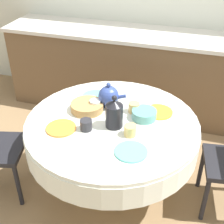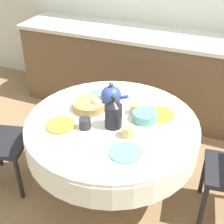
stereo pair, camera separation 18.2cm
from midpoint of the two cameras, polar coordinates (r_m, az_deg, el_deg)
The scene contains 15 objects.
ground_plane at distance 2.79m, azimuth 1.93°, elevation -14.19°, with size 12.00×12.00×0.00m, color #8E704C.
kitchen_counter at distance 3.60m, azimuth 9.99°, elevation 6.59°, with size 3.24×0.64×0.95m.
dining_table at distance 2.38m, azimuth 2.20°, elevation -4.17°, with size 1.30×1.30×0.73m.
plate_near_left at distance 2.27m, azimuth -7.11°, elevation -2.47°, with size 0.22×0.22×0.01m, color orange.
cup_near_left at distance 2.21m, azimuth -2.62°, elevation -2.16°, with size 0.09×0.09×0.08m, color #28282D.
plate_near_right at distance 2.02m, azimuth 5.14°, elevation -7.50°, with size 0.22×0.22×0.01m, color #60BCB7.
cup_near_right at distance 2.14m, azimuth 5.35°, elevation -3.61°, with size 0.09×0.09×0.08m, color #DBB766.
plate_far_left at distance 2.61m, azimuth -0.30°, elevation 2.94°, with size 0.22×0.22×0.01m, color #60BCB7.
cup_far_left at distance 2.43m, azimuth -0.53°, elevation 1.42°, with size 0.09×0.09×0.08m, color white.
plate_far_right at distance 2.41m, azimuth 10.99°, elevation -0.49°, with size 0.22×0.22×0.01m, color yellow.
cup_far_right at distance 2.39m, azimuth 6.53°, elevation 0.55°, with size 0.09×0.09×0.08m, color #DBB766.
coffee_carafe at distance 2.20m, azimuth 2.63°, elevation -0.37°, with size 0.13×0.13×0.25m.
teapot at distance 2.43m, azimuth 2.04°, elevation 2.90°, with size 0.23×0.16×0.21m.
bread_basket at distance 2.43m, azimuth -2.05°, elevation 1.16°, with size 0.25×0.25×0.06m, color #AD844C.
fruit_bowl at distance 2.32m, azimuth 8.26°, elevation -0.80°, with size 0.19×0.19×0.07m, color #569993.
Camera 2 is at (0.72, -1.75, 2.04)m, focal length 50.00 mm.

